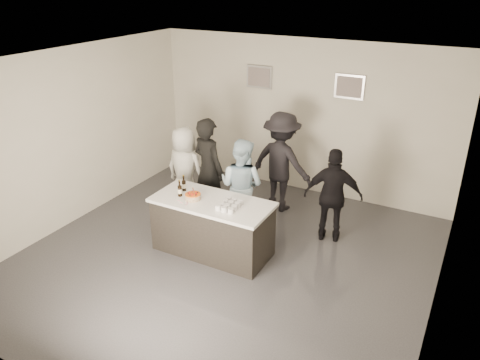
% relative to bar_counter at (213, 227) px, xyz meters
% --- Properties ---
extents(floor, '(6.00, 6.00, 0.00)m').
position_rel_bar_counter_xyz_m(floor, '(0.27, -0.11, -0.45)').
color(floor, '#3D3D42').
rests_on(floor, ground).
extents(ceiling, '(6.00, 6.00, 0.00)m').
position_rel_bar_counter_xyz_m(ceiling, '(0.27, -0.11, 2.55)').
color(ceiling, white).
extents(wall_back, '(6.00, 0.04, 3.00)m').
position_rel_bar_counter_xyz_m(wall_back, '(0.27, 2.89, 1.05)').
color(wall_back, beige).
rests_on(wall_back, ground).
extents(wall_front, '(6.00, 0.04, 3.00)m').
position_rel_bar_counter_xyz_m(wall_front, '(0.27, -3.11, 1.05)').
color(wall_front, beige).
rests_on(wall_front, ground).
extents(wall_left, '(0.04, 6.00, 3.00)m').
position_rel_bar_counter_xyz_m(wall_left, '(-2.73, -0.11, 1.05)').
color(wall_left, beige).
rests_on(wall_left, ground).
extents(wall_right, '(0.04, 6.00, 3.00)m').
position_rel_bar_counter_xyz_m(wall_right, '(3.27, -0.11, 1.05)').
color(wall_right, beige).
rests_on(wall_right, ground).
extents(picture_left, '(0.54, 0.04, 0.44)m').
position_rel_bar_counter_xyz_m(picture_left, '(-0.63, 2.86, 1.75)').
color(picture_left, '#B2B2B7').
rests_on(picture_left, wall_back).
extents(picture_right, '(0.54, 0.04, 0.44)m').
position_rel_bar_counter_xyz_m(picture_right, '(1.17, 2.86, 1.75)').
color(picture_right, '#B2B2B7').
rests_on(picture_right, wall_back).
extents(bar_counter, '(1.86, 0.86, 0.90)m').
position_rel_bar_counter_xyz_m(bar_counter, '(0.00, 0.00, 0.00)').
color(bar_counter, white).
rests_on(bar_counter, ground).
extents(cake, '(0.24, 0.24, 0.08)m').
position_rel_bar_counter_xyz_m(cake, '(-0.28, -0.09, 0.49)').
color(cake, orange).
rests_on(cake, bar_counter).
extents(beer_bottle_a, '(0.07, 0.07, 0.26)m').
position_rel_bar_counter_xyz_m(beer_bottle_a, '(-0.58, 0.10, 0.58)').
color(beer_bottle_a, black).
rests_on(beer_bottle_a, bar_counter).
extents(beer_bottle_b, '(0.07, 0.07, 0.26)m').
position_rel_bar_counter_xyz_m(beer_bottle_b, '(-0.52, -0.09, 0.58)').
color(beer_bottle_b, black).
rests_on(beer_bottle_b, bar_counter).
extents(tumbler_cluster, '(0.30, 0.40, 0.08)m').
position_rel_bar_counter_xyz_m(tumbler_cluster, '(0.34, -0.06, 0.49)').
color(tumbler_cluster, gold).
rests_on(tumbler_cluster, bar_counter).
extents(candles, '(0.24, 0.08, 0.01)m').
position_rel_bar_counter_xyz_m(candles, '(-0.36, -0.26, 0.45)').
color(candles, pink).
rests_on(candles, bar_counter).
extents(person_main_black, '(0.78, 0.63, 1.86)m').
position_rel_bar_counter_xyz_m(person_main_black, '(-0.66, 0.96, 0.48)').
color(person_main_black, black).
rests_on(person_main_black, ground).
extents(person_main_blue, '(0.82, 0.65, 1.64)m').
position_rel_bar_counter_xyz_m(person_main_blue, '(0.06, 0.85, 0.37)').
color(person_main_blue, silver).
rests_on(person_main_blue, ground).
extents(person_guest_left, '(0.80, 0.53, 1.60)m').
position_rel_bar_counter_xyz_m(person_guest_left, '(-1.20, 1.02, 0.35)').
color(person_guest_left, silver).
rests_on(person_guest_left, ground).
extents(person_guest_right, '(1.00, 0.61, 1.59)m').
position_rel_bar_counter_xyz_m(person_guest_right, '(1.51, 1.25, 0.35)').
color(person_guest_right, black).
rests_on(person_guest_right, ground).
extents(person_guest_back, '(1.28, 0.85, 1.86)m').
position_rel_bar_counter_xyz_m(person_guest_back, '(0.32, 1.88, 0.48)').
color(person_guest_back, black).
rests_on(person_guest_back, ground).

